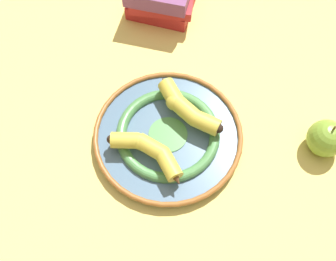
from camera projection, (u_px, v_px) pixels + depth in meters
name	position (u px, v px, depth m)	size (l,w,h in m)	color
ground_plane	(171.00, 154.00, 0.85)	(2.80, 2.80, 0.00)	#E5CC6B
decorative_bowl	(168.00, 135.00, 0.85)	(0.32, 0.32, 0.03)	slate
banana_a	(186.00, 107.00, 0.84)	(0.15, 0.14, 0.04)	gold
banana_b	(150.00, 151.00, 0.79)	(0.17, 0.11, 0.03)	gold
apple	(326.00, 138.00, 0.82)	(0.08, 0.08, 0.09)	olive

